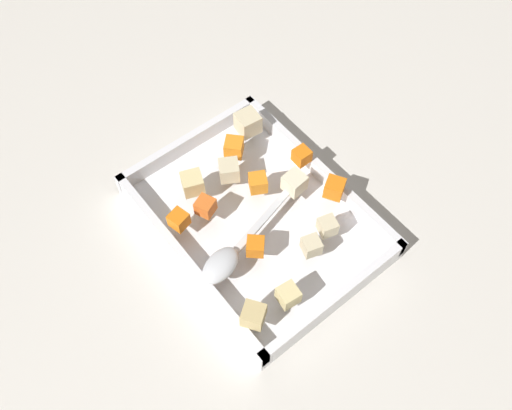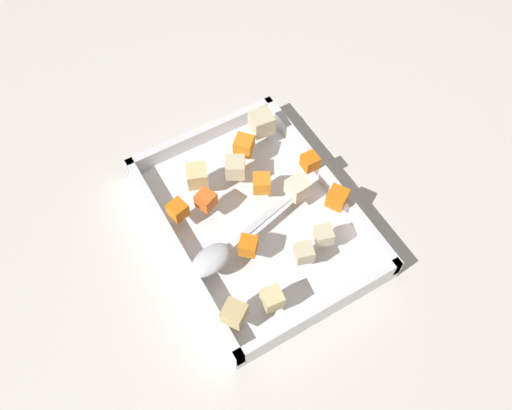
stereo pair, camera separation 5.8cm
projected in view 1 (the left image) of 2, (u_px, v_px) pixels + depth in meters
The scene contains 18 objects.
ground_plane at pixel (249, 217), 0.81m from camera, with size 4.00×4.00×0.00m, color beige.
baking_dish at pixel (256, 219), 0.80m from camera, with size 0.35×0.26×0.04m.
carrot_chunk_heap_top at pixel (205, 206), 0.76m from camera, with size 0.02×0.02×0.02m, color orange.
carrot_chunk_corner_ne at pixel (258, 183), 0.78m from camera, with size 0.03×0.03×0.03m, color orange.
carrot_chunk_back_center at pixel (234, 147), 0.81m from camera, with size 0.03×0.03×0.03m, color orange.
carrot_chunk_near_right at pixel (255, 246), 0.72m from camera, with size 0.02×0.02×0.02m, color orange.
carrot_chunk_center at pixel (334, 188), 0.77m from camera, with size 0.03×0.03×0.03m, color orange.
carrot_chunk_near_spoon at pixel (302, 156), 0.80m from camera, with size 0.02×0.02×0.02m, color orange.
carrot_chunk_far_left at pixel (179, 220), 0.75m from camera, with size 0.02×0.02×0.02m, color orange.
potato_chunk_far_right at pixel (294, 183), 0.78m from camera, with size 0.03×0.03×0.03m, color beige.
potato_chunk_mid_right at pixel (248, 123), 0.83m from camera, with size 0.03×0.03×0.03m, color beige.
potato_chunk_heap_side at pixel (327, 226), 0.74m from camera, with size 0.02×0.02×0.02m, color beige.
potato_chunk_corner_sw at pixel (229, 170), 0.79m from camera, with size 0.03×0.03×0.03m, color beige.
potato_chunk_front_center at pixel (311, 246), 0.73m from camera, with size 0.02×0.02×0.02m, color beige.
potato_chunk_corner_nw at pixel (192, 183), 0.77m from camera, with size 0.03×0.03×0.03m, color #E0CC89.
potato_chunk_rim_edge at pixel (288, 295), 0.69m from camera, with size 0.03×0.03×0.03m, color #E0CC89.
potato_chunk_near_left at pixel (253, 315), 0.67m from camera, with size 0.03×0.03×0.03m, color tan.
serving_spoon at pixel (227, 258), 0.72m from camera, with size 0.07×0.20×0.02m.
Camera 1 is at (-0.33, 0.25, 0.70)m, focal length 37.83 mm.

